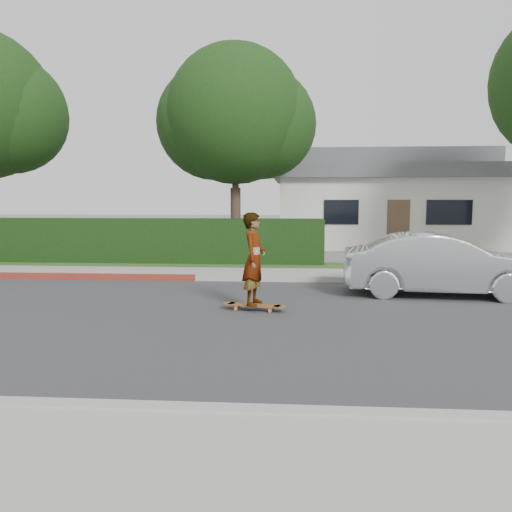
# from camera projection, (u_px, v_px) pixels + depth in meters

# --- Properties ---
(ground) EXTENTS (120.00, 120.00, 0.00)m
(ground) POSITION_uv_depth(u_px,v_px,m) (98.00, 317.00, 9.04)
(ground) COLOR slate
(ground) RESTS_ON ground
(road) EXTENTS (60.00, 8.00, 0.01)m
(road) POSITION_uv_depth(u_px,v_px,m) (98.00, 316.00, 9.04)
(road) COLOR #2D2D30
(road) RESTS_ON ground
(curb_far) EXTENTS (60.00, 0.20, 0.15)m
(curb_far) POSITION_uv_depth(u_px,v_px,m) (158.00, 278.00, 13.09)
(curb_far) COLOR #9E9E99
(curb_far) RESTS_ON ground
(sidewalk_far) EXTENTS (60.00, 1.60, 0.12)m
(sidewalk_far) POSITION_uv_depth(u_px,v_px,m) (167.00, 273.00, 13.98)
(sidewalk_far) COLOR gray
(sidewalk_far) RESTS_ON ground
(planting_strip) EXTENTS (60.00, 1.60, 0.10)m
(planting_strip) POSITION_uv_depth(u_px,v_px,m) (180.00, 266.00, 15.57)
(planting_strip) COLOR #2D4C1E
(planting_strip) RESTS_ON ground
(hedge) EXTENTS (15.00, 1.00, 1.50)m
(hedge) POSITION_uv_depth(u_px,v_px,m) (93.00, 241.00, 16.30)
(hedge) COLOR black
(hedge) RESTS_ON ground
(tree_center) EXTENTS (5.66, 4.84, 7.44)m
(tree_center) POSITION_uv_depth(u_px,v_px,m) (235.00, 119.00, 17.48)
(tree_center) COLOR #33261C
(tree_center) RESTS_ON ground
(house) EXTENTS (10.60, 8.60, 4.30)m
(house) POSITION_uv_depth(u_px,v_px,m) (385.00, 200.00, 24.08)
(house) COLOR beige
(house) RESTS_ON ground
(skateboard) EXTENTS (1.28, 0.50, 0.12)m
(skateboard) POSITION_uv_depth(u_px,v_px,m) (254.00, 305.00, 9.48)
(skateboard) COLOR #C76936
(skateboard) RESTS_ON ground
(skateboarder) EXTENTS (0.54, 0.71, 1.75)m
(skateboarder) POSITION_uv_depth(u_px,v_px,m) (254.00, 259.00, 9.38)
(skateboarder) COLOR white
(skateboarder) RESTS_ON skateboard
(car_silver) EXTENTS (4.30, 1.80, 1.38)m
(car_silver) POSITION_uv_depth(u_px,v_px,m) (441.00, 265.00, 10.95)
(car_silver) COLOR #B9BBC1
(car_silver) RESTS_ON ground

